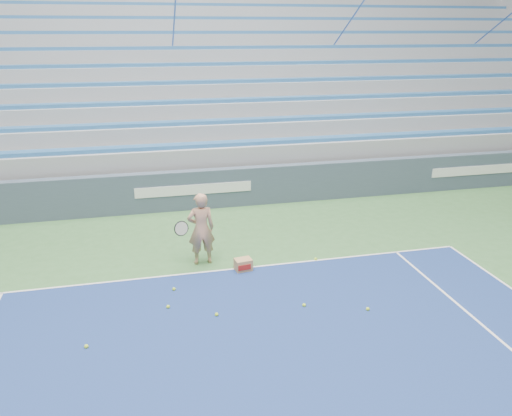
% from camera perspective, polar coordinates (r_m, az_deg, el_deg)
% --- Properties ---
extents(sponsor_barrier, '(30.00, 0.32, 1.10)m').
position_cam_1_polar(sponsor_barrier, '(13.98, -7.14, 2.10)').
color(sponsor_barrier, '#3C4A5C').
rests_on(sponsor_barrier, ground).
extents(bleachers, '(31.00, 9.15, 7.30)m').
position_cam_1_polar(bleachers, '(19.19, -9.31, 12.32)').
color(bleachers, '#919499').
rests_on(bleachers, ground).
extents(tennis_player, '(0.90, 0.82, 1.58)m').
position_cam_1_polar(tennis_player, '(10.57, -6.31, -2.38)').
color(tennis_player, tan).
rests_on(tennis_player, ground).
extents(ball_box, '(0.38, 0.31, 0.26)m').
position_cam_1_polar(ball_box, '(10.46, -1.47, -6.50)').
color(ball_box, '#AD8253').
rests_on(ball_box, ground).
extents(tennis_ball_0, '(0.07, 0.07, 0.07)m').
position_cam_1_polar(tennis_ball_0, '(9.26, 5.52, -10.99)').
color(tennis_ball_0, '#BCE92F').
rests_on(tennis_ball_0, ground).
extents(tennis_ball_1, '(0.07, 0.07, 0.07)m').
position_cam_1_polar(tennis_ball_1, '(8.97, -4.53, -12.04)').
color(tennis_ball_1, '#BCE92F').
rests_on(tennis_ball_1, ground).
extents(tennis_ball_2, '(0.07, 0.07, 0.07)m').
position_cam_1_polar(tennis_ball_2, '(9.86, -9.36, -9.13)').
color(tennis_ball_2, '#BCE92F').
rests_on(tennis_ball_2, ground).
extents(tennis_ball_3, '(0.07, 0.07, 0.07)m').
position_cam_1_polar(tennis_ball_3, '(9.32, 12.66, -11.20)').
color(tennis_ball_3, '#BCE92F').
rests_on(tennis_ball_3, ground).
extents(tennis_ball_4, '(0.07, 0.07, 0.07)m').
position_cam_1_polar(tennis_ball_4, '(11.00, 6.84, -5.81)').
color(tennis_ball_4, '#BCE92F').
rests_on(tennis_ball_4, ground).
extents(tennis_ball_5, '(0.07, 0.07, 0.07)m').
position_cam_1_polar(tennis_ball_5, '(9.30, -10.02, -11.06)').
color(tennis_ball_5, '#BCE92F').
rests_on(tennis_ball_5, ground).
extents(tennis_ball_6, '(0.07, 0.07, 0.07)m').
position_cam_1_polar(tennis_ball_6, '(8.59, -18.83, -14.75)').
color(tennis_ball_6, '#BCE92F').
rests_on(tennis_ball_6, ground).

